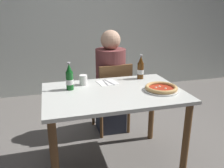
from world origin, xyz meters
The scene contains 10 objects.
ground_plane centered at (0.00, 0.00, 0.00)m, with size 8.00×8.00×0.00m, color slate.
back_wall_tiled centered at (0.00, 2.20, 1.30)m, with size 7.00×0.10×2.60m, color silver.
dining_table_main centered at (0.00, 0.00, 0.64)m, with size 1.20×0.80×0.75m.
chair_behind_table centered at (0.16, 0.61, 0.48)m, with size 0.43×0.43×0.85m.
diner_seated centered at (0.15, 0.66, 0.58)m, with size 0.34×0.34×1.21m.
pizza_margherita_near centered at (0.41, -0.10, 0.77)m, with size 0.30×0.30×0.04m.
beer_bottle_left centered at (-0.36, 0.15, 0.85)m, with size 0.07×0.07×0.25m.
beer_bottle_center centered at (0.37, 0.29, 0.85)m, with size 0.07×0.07×0.25m.
napkin_with_cutlery centered at (0.01, 0.24, 0.75)m, with size 0.20×0.20×0.01m.
paper_cup centered at (-0.22, 0.24, 0.80)m, with size 0.07×0.07×0.10m, color white.
Camera 1 is at (-0.52, -1.82, 1.45)m, focal length 37.33 mm.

